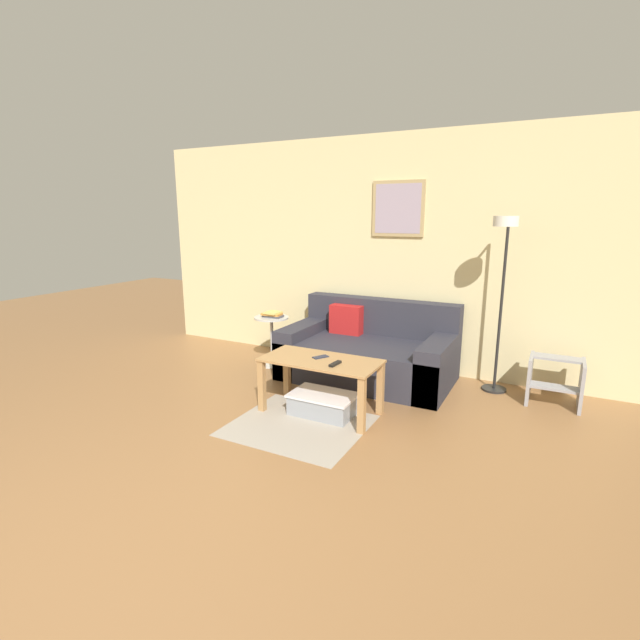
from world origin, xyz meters
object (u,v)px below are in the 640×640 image
Objects in this scene: remote_control at (335,364)px; side_table at (272,336)px; coffee_table at (321,370)px; floor_lamp at (503,269)px; book_stack at (273,314)px; storage_bin at (323,404)px; couch at (369,353)px; cell_phone at (321,357)px; step_stool at (555,380)px.

side_table is at bearing 146.98° from remote_control.
floor_lamp is at bearing 40.76° from coffee_table.
remote_control is (1.27, -1.00, -0.10)m from book_stack.
side_table is at bearing 140.40° from storage_bin.
side_table is at bearing 140.27° from coffee_table.
floor_lamp is 1.79m from remote_control.
couch is 1.19m from book_stack.
floor_lamp reaches higher than cell_phone.
storage_bin is at bearing -90.16° from couch.
step_stool is (1.82, 1.15, -0.15)m from coffee_table.
couch reaches higher than coffee_table.
coffee_table reaches higher than storage_bin.
couch is at bearing 115.85° from cell_phone.
cell_phone is 2.16m from step_stool.
couch is at bearing 5.51° from book_stack.
couch is 12.41× the size of cell_phone.
cell_phone is (-0.07, 0.08, 0.40)m from storage_bin.
book_stack is at bearing 140.08° from storage_bin.
couch reaches higher than cell_phone.
side_table is 3.78× the size of remote_control.
floor_lamp reaches higher than couch.
couch is 1.16m from side_table.
step_stool is (0.53, 0.03, -0.99)m from floor_lamp.
couch is 1.69× the size of coffee_table.
side_table is 1.40m from cell_phone.
remote_control reaches higher than coffee_table.
floor_lamp is 2.47m from book_stack.
storage_bin is 0.33× the size of floor_lamp.
cell_phone is at bearing -38.83° from side_table.
cell_phone is at bearing -149.28° from step_stool.
book_stack is 0.52× the size of step_stool.
coffee_table is at bearing 144.36° from storage_bin.
storage_bin is 0.43m from remote_control.
step_stool is at bearing 4.53° from book_stack.
cell_phone is 0.31× the size of step_stool.
coffee_table is 1.81× the size of side_table.
cell_phone is at bearing -94.05° from couch.
coffee_table is 2.25× the size of step_stool.
coffee_table is 2.16m from step_stool.
remote_control reaches higher than step_stool.
side_table is 1.64m from remote_control.
cell_phone is at bearing 129.98° from storage_bin.
remote_control reaches higher than cell_phone.
step_stool is at bearing 3.77° from floor_lamp.
couch is 7.37× the size of book_stack.
remote_control is (0.13, -1.10, 0.22)m from couch.
storage_bin is at bearing -39.60° from side_table.
cell_phone reaches higher than step_stool.
storage_bin is 2.04m from floor_lamp.
storage_bin is at bearing 165.06° from remote_control.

